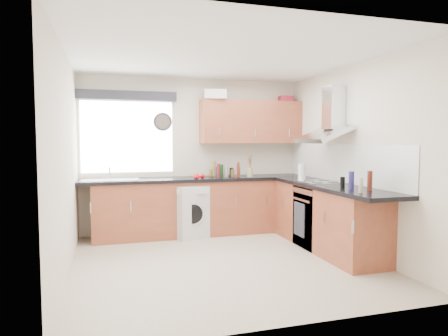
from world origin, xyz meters
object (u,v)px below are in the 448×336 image
object	(u,v)px
oven	(320,217)
extractor_hood	(328,121)
washing_machine	(189,211)
upper_cabinets	(251,122)

from	to	relation	value
oven	extractor_hood	world-z (taller)	extractor_hood
washing_machine	extractor_hood	bearing A→B (deg)	-51.55
upper_cabinets	washing_machine	bearing A→B (deg)	-168.44
upper_cabinets	washing_machine	xyz separation A→B (m)	(-1.10, -0.23, -1.40)
upper_cabinets	washing_machine	world-z (taller)	upper_cabinets
oven	washing_machine	world-z (taller)	oven
oven	extractor_hood	size ratio (longest dim) A/B	1.09
washing_machine	upper_cabinets	bearing A→B (deg)	-7.84
extractor_hood	upper_cabinets	size ratio (longest dim) A/B	0.46
upper_cabinets	oven	bearing A→B (deg)	-67.46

